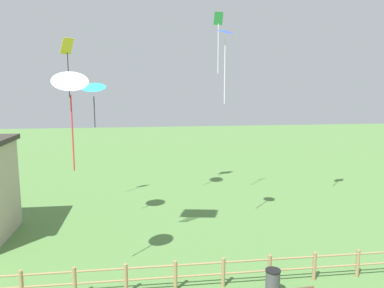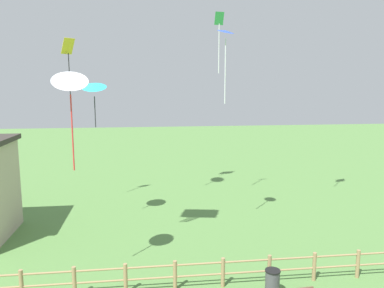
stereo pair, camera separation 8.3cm
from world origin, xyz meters
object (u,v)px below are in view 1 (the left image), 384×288
(kite_blue_delta, at_px, (225,38))
(kite_white_delta, at_px, (70,82))
(kite_green_diamond, at_px, (218,33))
(kite_cyan_delta, at_px, (93,87))
(trash_bin, at_px, (273,283))
(kite_yellow_diamond, at_px, (68,56))

(kite_blue_delta, bearing_deg, kite_white_delta, -145.11)
(kite_green_diamond, height_order, kite_cyan_delta, kite_green_diamond)
(kite_cyan_delta, height_order, kite_white_delta, kite_white_delta)
(trash_bin, distance_m, kite_cyan_delta, 11.84)
(kite_cyan_delta, distance_m, kite_yellow_diamond, 3.75)
(kite_yellow_diamond, xyz_separation_m, kite_blue_delta, (7.80, -4.41, 0.54))
(trash_bin, distance_m, kite_yellow_diamond, 15.52)
(trash_bin, bearing_deg, kite_white_delta, 167.23)
(kite_cyan_delta, bearing_deg, kite_white_delta, -90.31)
(kite_blue_delta, bearing_deg, kite_cyan_delta, 166.31)
(kite_cyan_delta, relative_size, kite_blue_delta, 0.65)
(kite_cyan_delta, distance_m, kite_white_delta, 5.79)
(trash_bin, bearing_deg, kite_cyan_delta, 132.18)
(kite_yellow_diamond, height_order, kite_white_delta, kite_yellow_diamond)
(kite_white_delta, bearing_deg, kite_blue_delta, 34.89)
(kite_cyan_delta, bearing_deg, trash_bin, -47.82)
(kite_green_diamond, xyz_separation_m, kite_blue_delta, (-0.57, -4.39, -0.81))
(kite_green_diamond, relative_size, kite_white_delta, 0.99)
(kite_green_diamond, relative_size, kite_cyan_delta, 1.52)
(trash_bin, xyz_separation_m, kite_cyan_delta, (-6.61, 7.29, 6.58))
(kite_yellow_diamond, bearing_deg, kite_blue_delta, -29.46)
(kite_white_delta, bearing_deg, kite_yellow_diamond, 100.69)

